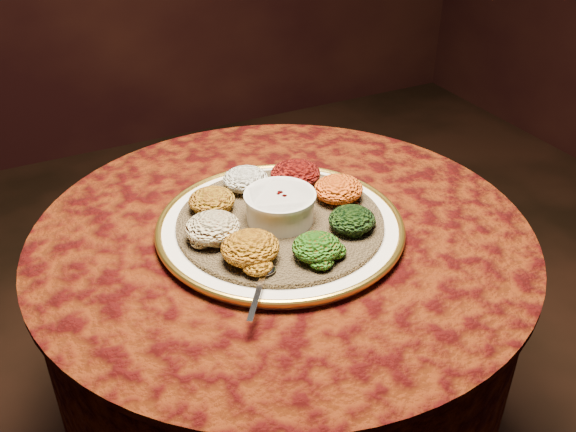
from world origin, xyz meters
name	(u,v)px	position (x,y,z in m)	size (l,w,h in m)	color
table	(283,302)	(0.00, 0.00, 0.55)	(0.96, 0.96, 0.73)	black
platter	(280,226)	(-0.01, -0.01, 0.75)	(0.59, 0.59, 0.02)	white
injera	(280,222)	(-0.01, -0.01, 0.76)	(0.39, 0.39, 0.01)	brown
stew_bowl	(280,205)	(-0.01, -0.01, 0.79)	(0.13, 0.13, 0.06)	silver
spoon	(263,274)	(-0.11, -0.15, 0.77)	(0.10, 0.12, 0.01)	silver
portion_ayib	(245,179)	(-0.02, 0.13, 0.78)	(0.09, 0.09, 0.04)	white
portion_kitfo	(295,174)	(0.08, 0.10, 0.79)	(0.10, 0.10, 0.05)	black
portion_tikil	(338,189)	(0.13, 0.01, 0.79)	(0.10, 0.09, 0.05)	#C56910
portion_gomen	(352,220)	(0.10, -0.09, 0.78)	(0.09, 0.08, 0.04)	black
portion_mixveg	(317,247)	(0.00, -0.14, 0.78)	(0.09, 0.08, 0.04)	#9A2109
portion_kik	(250,248)	(-0.11, -0.10, 0.79)	(0.10, 0.10, 0.05)	#B46E0F
portion_timatim	(213,228)	(-0.14, -0.01, 0.79)	(0.10, 0.10, 0.05)	maroon
portion_shiro	(212,200)	(-0.11, 0.08, 0.78)	(0.09, 0.09, 0.04)	#A57213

